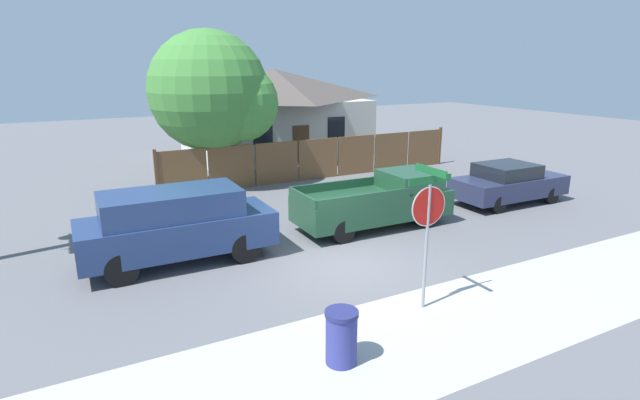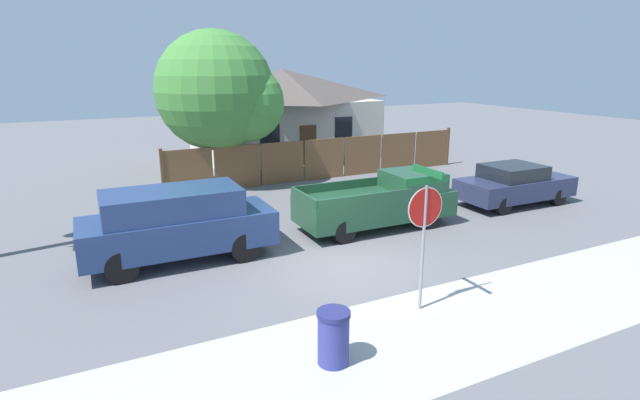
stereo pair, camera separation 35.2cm
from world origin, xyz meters
TOP-DOWN VIEW (x-y plane):
  - ground_plane at (0.00, 0.00)m, footprint 80.00×80.00m
  - sidewalk_strip at (0.00, -3.60)m, footprint 36.00×3.20m
  - wooden_fence at (4.00, 9.08)m, footprint 14.07×0.12m
  - house at (4.67, 15.40)m, footprint 9.74×6.97m
  - oak_tree at (-0.25, 9.92)m, footprint 5.08×4.83m
  - red_suv at (-3.75, 2.25)m, footprint 4.88×1.92m
  - orange_pickup at (2.49, 2.24)m, footprint 4.98×1.93m
  - parked_sedan at (8.27, 2.25)m, footprint 4.32×1.91m
  - stop_sign at (0.24, -2.72)m, footprint 1.05×0.94m
  - trash_bin at (-2.32, -3.64)m, footprint 0.58×0.58m

SIDE VIEW (x-z plane):
  - ground_plane at x=0.00m, z-range 0.00..0.00m
  - sidewalk_strip at x=0.00m, z-range 0.00..0.01m
  - trash_bin at x=-2.32m, z-range 0.01..0.99m
  - parked_sedan at x=8.27m, z-range 0.01..1.49m
  - orange_pickup at x=2.49m, z-range -0.01..1.65m
  - wooden_fence at x=4.00m, z-range -0.05..1.83m
  - red_suv at x=-3.75m, z-range 0.08..2.00m
  - stop_sign at x=0.24m, z-range 0.55..3.59m
  - house at x=4.67m, z-range 0.08..4.76m
  - oak_tree at x=-0.25m, z-range 0.64..6.97m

